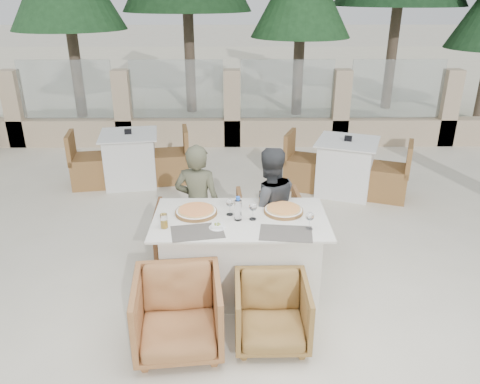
{
  "coord_description": "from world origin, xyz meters",
  "views": [
    {
      "loc": [
        0.06,
        -3.73,
        2.68
      ],
      "look_at": [
        0.1,
        0.42,
        0.9
      ],
      "focal_mm": 35.0,
      "sensor_mm": 36.0,
      "label": 1
    }
  ],
  "objects_px": {
    "armchair_near_right": "(272,313)",
    "bg_table_a": "(131,159)",
    "pizza_right": "(283,210)",
    "wine_glass_near": "(253,210)",
    "water_bottle": "(238,208)",
    "wine_glass_corner": "(310,220)",
    "armchair_far_left": "(188,232)",
    "diner_right": "(268,209)",
    "dining_table": "(240,254)",
    "olive_dish": "(217,226)",
    "diner_left": "(198,205)",
    "wine_glass_centre": "(230,206)",
    "armchair_near_left": "(178,314)",
    "beer_glass_right": "(262,198)",
    "armchair_far_right": "(269,222)",
    "bg_table_b": "(346,167)",
    "pizza_left": "(196,211)",
    "beer_glass_left": "(164,221)"
  },
  "relations": [
    {
      "from": "beer_glass_left",
      "to": "bg_table_b",
      "type": "xyz_separation_m",
      "value": [
        2.19,
        2.58,
        -0.45
      ]
    },
    {
      "from": "beer_glass_right",
      "to": "armchair_far_right",
      "type": "xyz_separation_m",
      "value": [
        0.11,
        0.5,
        -0.51
      ]
    },
    {
      "from": "armchair_far_left",
      "to": "bg_table_a",
      "type": "xyz_separation_m",
      "value": [
        -1.05,
        2.17,
        0.08
      ]
    },
    {
      "from": "wine_glass_centre",
      "to": "bg_table_a",
      "type": "xyz_separation_m",
      "value": [
        -1.51,
        2.7,
        -0.48
      ]
    },
    {
      "from": "bg_table_a",
      "to": "bg_table_b",
      "type": "relative_size",
      "value": 1.0
    },
    {
      "from": "water_bottle",
      "to": "wine_glass_corner",
      "type": "bearing_deg",
      "value": -16.87
    },
    {
      "from": "pizza_left",
      "to": "wine_glass_centre",
      "type": "distance_m",
      "value": 0.32
    },
    {
      "from": "pizza_left",
      "to": "pizza_right",
      "type": "distance_m",
      "value": 0.82
    },
    {
      "from": "armchair_far_right",
      "to": "bg_table_a",
      "type": "height_order",
      "value": "bg_table_a"
    },
    {
      "from": "wine_glass_centre",
      "to": "beer_glass_left",
      "type": "xyz_separation_m",
      "value": [
        -0.57,
        -0.25,
        -0.03
      ]
    },
    {
      "from": "wine_glass_near",
      "to": "armchair_near_right",
      "type": "relative_size",
      "value": 0.3
    },
    {
      "from": "pizza_right",
      "to": "armchair_near_right",
      "type": "xyz_separation_m",
      "value": [
        -0.16,
        -0.86,
        -0.52
      ]
    },
    {
      "from": "pizza_right",
      "to": "wine_glass_near",
      "type": "distance_m",
      "value": 0.33
    },
    {
      "from": "dining_table",
      "to": "beer_glass_right",
      "type": "xyz_separation_m",
      "value": [
        0.22,
        0.3,
        0.45
      ]
    },
    {
      "from": "armchair_far_left",
      "to": "bg_table_b",
      "type": "xyz_separation_m",
      "value": [
        2.08,
        1.79,
        0.08
      ]
    },
    {
      "from": "armchair_far_right",
      "to": "wine_glass_corner",
      "type": "bearing_deg",
      "value": 101.08
    },
    {
      "from": "pizza_right",
      "to": "beer_glass_right",
      "type": "xyz_separation_m",
      "value": [
        -0.19,
        0.18,
        0.05
      ]
    },
    {
      "from": "wine_glass_centre",
      "to": "bg_table_a",
      "type": "height_order",
      "value": "wine_glass_centre"
    },
    {
      "from": "wine_glass_corner",
      "to": "beer_glass_right",
      "type": "xyz_separation_m",
      "value": [
        -0.38,
        0.52,
        -0.02
      ]
    },
    {
      "from": "wine_glass_corner",
      "to": "armchair_near_right",
      "type": "relative_size",
      "value": 0.3
    },
    {
      "from": "armchair_far_right",
      "to": "diner_left",
      "type": "distance_m",
      "value": 0.87
    },
    {
      "from": "pizza_right",
      "to": "diner_left",
      "type": "height_order",
      "value": "diner_left"
    },
    {
      "from": "pizza_left",
      "to": "armchair_near_left",
      "type": "distance_m",
      "value": 1.02
    },
    {
      "from": "wine_glass_near",
      "to": "beer_glass_left",
      "type": "height_order",
      "value": "wine_glass_near"
    },
    {
      "from": "wine_glass_corner",
      "to": "olive_dish",
      "type": "distance_m",
      "value": 0.81
    },
    {
      "from": "wine_glass_corner",
      "to": "armchair_far_right",
      "type": "distance_m",
      "value": 1.19
    },
    {
      "from": "armchair_near_right",
      "to": "diner_right",
      "type": "xyz_separation_m",
      "value": [
        0.04,
        1.18,
        0.37
      ]
    },
    {
      "from": "wine_glass_near",
      "to": "olive_dish",
      "type": "height_order",
      "value": "wine_glass_near"
    },
    {
      "from": "bg_table_a",
      "to": "bg_table_b",
      "type": "xyz_separation_m",
      "value": [
        3.13,
        -0.38,
        0.0
      ]
    },
    {
      "from": "diner_left",
      "to": "diner_right",
      "type": "relative_size",
      "value": 1.0
    },
    {
      "from": "diner_left",
      "to": "wine_glass_centre",
      "type": "bearing_deg",
      "value": 136.07
    },
    {
      "from": "water_bottle",
      "to": "wine_glass_corner",
      "type": "xyz_separation_m",
      "value": [
        0.62,
        -0.19,
        -0.02
      ]
    },
    {
      "from": "beer_glass_right",
      "to": "diner_right",
      "type": "relative_size",
      "value": 0.11
    },
    {
      "from": "dining_table",
      "to": "olive_dish",
      "type": "distance_m",
      "value": 0.5
    },
    {
      "from": "olive_dish",
      "to": "diner_right",
      "type": "distance_m",
      "value": 0.81
    },
    {
      "from": "beer_glass_right",
      "to": "olive_dish",
      "type": "bearing_deg",
      "value": -130.61
    },
    {
      "from": "armchair_far_right",
      "to": "armchair_near_right",
      "type": "xyz_separation_m",
      "value": [
        -0.08,
        -1.54,
        -0.05
      ]
    },
    {
      "from": "wine_glass_near",
      "to": "diner_right",
      "type": "height_order",
      "value": "diner_right"
    },
    {
      "from": "bg_table_a",
      "to": "olive_dish",
      "type": "bearing_deg",
      "value": -73.53
    },
    {
      "from": "olive_dish",
      "to": "diner_left",
      "type": "distance_m",
      "value": 0.77
    },
    {
      "from": "armchair_far_right",
      "to": "diner_right",
      "type": "distance_m",
      "value": 0.49
    },
    {
      "from": "wine_glass_centre",
      "to": "beer_glass_left",
      "type": "height_order",
      "value": "wine_glass_centre"
    },
    {
      "from": "armchair_near_right",
      "to": "bg_table_a",
      "type": "height_order",
      "value": "bg_table_a"
    },
    {
      "from": "armchair_near_right",
      "to": "pizza_left",
      "type": "bearing_deg",
      "value": 127.8
    },
    {
      "from": "armchair_near_right",
      "to": "armchair_near_left",
      "type": "bearing_deg",
      "value": -175.86
    },
    {
      "from": "armchair_far_left",
      "to": "diner_right",
      "type": "xyz_separation_m",
      "value": [
        0.85,
        -0.17,
        0.35
      ]
    },
    {
      "from": "wine_glass_near",
      "to": "wine_glass_centre",
      "type": "bearing_deg",
      "value": 155.13
    },
    {
      "from": "pizza_left",
      "to": "wine_glass_near",
      "type": "distance_m",
      "value": 0.54
    },
    {
      "from": "olive_dish",
      "to": "bg_table_b",
      "type": "relative_size",
      "value": 0.07
    },
    {
      "from": "armchair_near_left",
      "to": "bg_table_a",
      "type": "xyz_separation_m",
      "value": [
        -1.11,
        3.58,
        0.06
      ]
    }
  ]
}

